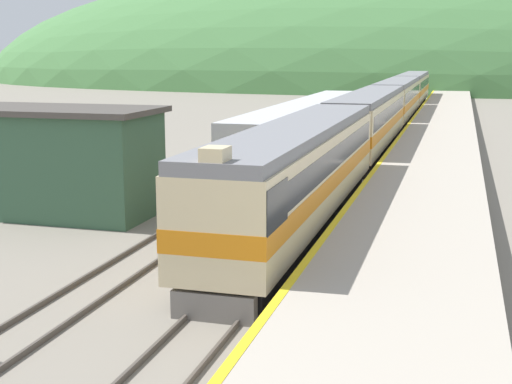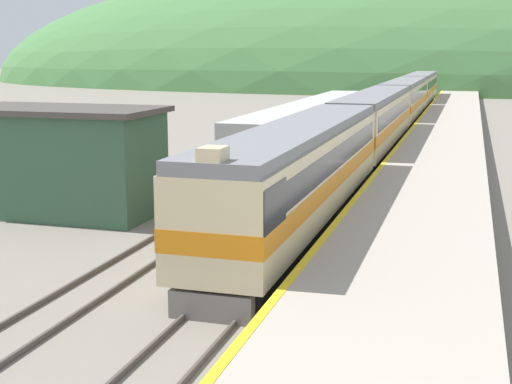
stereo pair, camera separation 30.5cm
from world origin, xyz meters
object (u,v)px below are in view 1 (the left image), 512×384
at_px(express_train_lead_car, 298,173).
at_px(carriage_third, 398,100).
at_px(carriage_second, 369,121).
at_px(carriage_fourth, 413,88).
at_px(siding_train, 306,127).

distance_m(express_train_lead_car, carriage_third, 44.60).
relative_size(express_train_lead_car, carriage_second, 0.97).
xyz_separation_m(express_train_lead_car, carriage_third, (0.00, 44.60, -0.01)).
bearing_deg(carriage_second, carriage_fourth, 90.00).
relative_size(carriage_second, carriage_fourth, 1.00).
xyz_separation_m(carriage_third, siding_train, (-4.22, -23.38, -0.47)).
bearing_deg(carriage_third, express_train_lead_car, -90.00).
relative_size(carriage_third, carriage_fourth, 1.00).
bearing_deg(carriage_second, carriage_third, 90.00).
relative_size(carriage_fourth, siding_train, 0.70).
bearing_deg(carriage_second, siding_train, -166.07).
bearing_deg(carriage_third, carriage_fourth, 90.00).
bearing_deg(express_train_lead_car, carriage_second, 90.00).
distance_m(carriage_second, carriage_third, 22.34).
distance_m(express_train_lead_car, carriage_second, 22.27).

